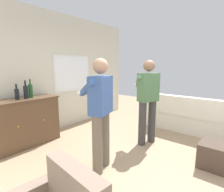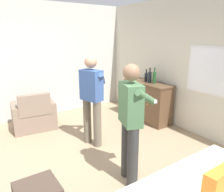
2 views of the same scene
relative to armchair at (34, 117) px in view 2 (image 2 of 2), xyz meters
The scene contains 10 objects.
ground 1.87m from the armchair, ahead, with size 10.40×10.40×0.00m, color #9E8466.
wall_back_with_window 3.53m from the armchair, 56.32° to the left, with size 5.20×0.15×2.80m.
wall_side_left 1.38m from the armchair, behind, with size 0.12×5.20×2.80m, color beige.
armchair is the anchor object (origin of this frame).
sideboard_cabinet 2.63m from the armchair, 67.85° to the left, with size 1.27×0.49×0.94m.
bottle_wine_green 2.83m from the armchair, 64.91° to the left, with size 0.08×0.08×0.37m.
bottle_liquor_amber 2.72m from the armchair, 70.19° to the left, with size 0.08×0.08×0.30m.
bottle_spirits_clear 2.75m from the armchair, 66.79° to the left, with size 0.08×0.08×0.35m.
person_standing_left 1.64m from the armchair, 29.00° to the left, with size 0.53×0.52×1.68m.
person_standing_right 2.73m from the armchair, 13.51° to the left, with size 0.53×0.52×1.68m.
Camera 2 is at (2.83, -1.25, 2.03)m, focal length 35.00 mm.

